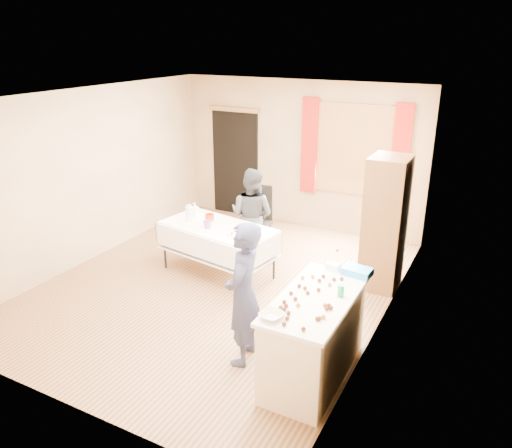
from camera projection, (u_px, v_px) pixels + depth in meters
The scene contains 29 objects.
floor at pixel (220, 285), 7.04m from camera, with size 4.50×5.50×0.02m, color #9E7047.
ceiling at pixel (214, 95), 6.10m from camera, with size 4.50×5.50×0.02m, color white.
wall_back at pixel (299, 155), 8.85m from camera, with size 4.50×0.02×2.60m, color tan.
wall_front at pixel (48, 284), 4.28m from camera, with size 4.50×0.02×2.60m, color tan.
wall_left at pixel (90, 176), 7.55m from camera, with size 0.02×5.50×2.60m, color tan.
wall_right at pixel (389, 225), 5.59m from camera, with size 0.02×5.50×2.60m, color tan.
window_frame at pixel (354, 150), 8.32m from camera, with size 1.32×0.06×1.52m, color olive.
window_pane at pixel (354, 150), 8.30m from camera, with size 1.20×0.02×1.40m, color white.
curtain_left at pixel (309, 146), 8.61m from camera, with size 0.28×0.06×1.65m, color #AB1C13.
curtain_right at pixel (401, 155), 7.94m from camera, with size 0.28×0.06×1.65m, color #AB1C13.
doorway at pixel (235, 163), 9.50m from camera, with size 0.95×0.04×2.00m, color black.
door_lintel at pixel (234, 109), 9.11m from camera, with size 1.05×0.06×0.08m, color olive.
cabinet at pixel (385, 224), 6.70m from camera, with size 0.50×0.60×1.84m, color brown.
counter at pixel (314, 337), 5.02m from camera, with size 0.68×1.44×0.91m.
party_table at pixel (218, 245), 7.21m from camera, with size 1.78×1.11×0.75m.
chair at pixel (255, 233), 8.01m from camera, with size 0.48×0.48×1.08m.
girl at pixel (243, 294), 5.16m from camera, with size 0.48×0.64×1.58m, color #232749.
woman at pixel (252, 215), 7.57m from camera, with size 0.73×0.58×1.47m, color black.
soda_can at pixel (341, 291), 4.85m from camera, with size 0.07×0.07×0.12m, color #128143.
mixing_bowl at pixel (272, 316), 4.49m from camera, with size 0.26×0.26×0.05m, color white.
foam_block at pixel (333, 267), 5.40m from camera, with size 0.15×0.10×0.08m, color white.
blue_basket at pixel (357, 271), 5.29m from camera, with size 0.30×0.20×0.08m, color #2A94E9.
pitcher at pixel (189, 214), 7.26m from camera, with size 0.11×0.11×0.22m, color silver.
cup_red at pixel (210, 218), 7.26m from camera, with size 0.14×0.14×0.11m, color red.
cup_rainbow at pixel (207, 224), 7.00m from camera, with size 0.16×0.16×0.11m, color red.
small_bowl at pixel (239, 227), 7.00m from camera, with size 0.19×0.19×0.05m, color white.
pastry_tray at pixel (239, 235), 6.75m from camera, with size 0.28×0.20×0.02m, color white.
bottle at pixel (195, 209), 7.51m from camera, with size 0.10×0.11×0.19m, color white.
cake_balls at pixel (307, 300), 4.77m from camera, with size 0.51×1.10×0.04m.
Camera 1 is at (3.36, -5.31, 3.31)m, focal length 35.00 mm.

